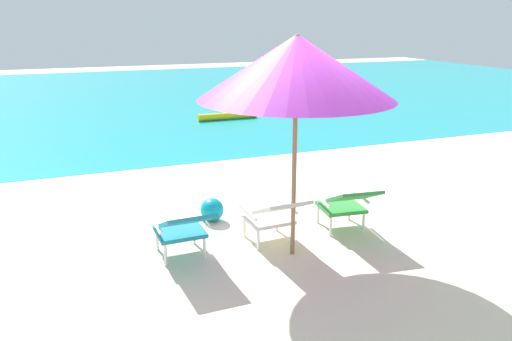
% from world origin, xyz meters
% --- Properties ---
extents(ground_plane, '(40.00, 40.00, 0.00)m').
position_xyz_m(ground_plane, '(0.00, 4.00, 0.00)').
color(ground_plane, beige).
extents(ocean_band, '(40.00, 18.00, 0.01)m').
position_xyz_m(ocean_band, '(0.00, 12.50, 0.00)').
color(ocean_band, teal).
rests_on(ocean_band, ground_plane).
extents(swim_buoy, '(1.60, 0.18, 0.18)m').
position_xyz_m(swim_buoy, '(1.89, 7.29, 0.10)').
color(swim_buoy, yellow).
rests_on(swim_buoy, ocean_band).
extents(lounge_chair_left, '(0.56, 0.88, 0.68)m').
position_xyz_m(lounge_chair_left, '(-1.09, -0.27, 0.40)').
color(lounge_chair_left, teal).
rests_on(lounge_chair_left, ground_plane).
extents(lounge_chair_center, '(0.57, 0.89, 0.68)m').
position_xyz_m(lounge_chair_center, '(-0.02, -0.29, 0.40)').
color(lounge_chair_center, silver).
rests_on(lounge_chair_center, ground_plane).
extents(lounge_chair_right, '(0.64, 0.93, 0.68)m').
position_xyz_m(lounge_chair_right, '(0.96, -0.26, 0.40)').
color(lounge_chair_right, '#338E3D').
rests_on(lounge_chair_right, ground_plane).
extents(beach_umbrella_center, '(2.90, 2.90, 2.43)m').
position_xyz_m(beach_umbrella_center, '(0.10, -0.54, 2.09)').
color(beach_umbrella_center, olive).
rests_on(beach_umbrella_center, ground_plane).
extents(beach_ball, '(0.31, 0.31, 0.31)m').
position_xyz_m(beach_ball, '(-0.48, 0.73, 0.16)').
color(beach_ball, '#0A93AD').
rests_on(beach_ball, ground_plane).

